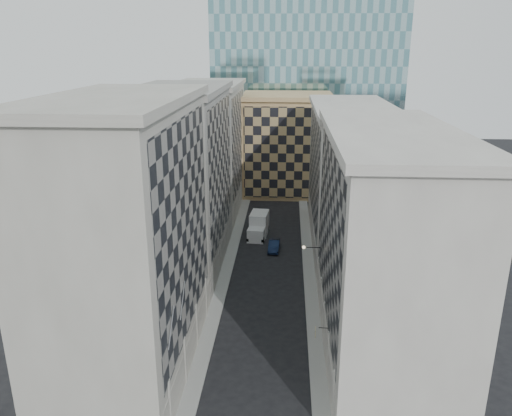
% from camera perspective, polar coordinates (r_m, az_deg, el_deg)
% --- Properties ---
extents(sidewalk_west, '(1.50, 100.00, 0.15)m').
position_cam_1_polar(sidewalk_west, '(63.51, -3.46, -7.33)').
color(sidewalk_west, '#979792').
rests_on(sidewalk_west, ground).
extents(sidewalk_east, '(1.50, 100.00, 0.15)m').
position_cam_1_polar(sidewalk_east, '(63.15, 6.13, -7.56)').
color(sidewalk_east, '#979792').
rests_on(sidewalk_east, ground).
extents(bldg_left_a, '(10.80, 22.80, 23.70)m').
position_cam_1_polar(bldg_left_a, '(42.98, -14.34, -3.58)').
color(bldg_left_a, '#9C998D').
rests_on(bldg_left_a, ground).
extents(bldg_left_b, '(10.80, 22.80, 22.70)m').
position_cam_1_polar(bldg_left_b, '(63.37, -8.39, 3.28)').
color(bldg_left_b, gray).
rests_on(bldg_left_b, ground).
extents(bldg_left_c, '(10.80, 22.80, 21.70)m').
position_cam_1_polar(bldg_left_c, '(84.58, -5.35, 6.75)').
color(bldg_left_c, '#9C998D').
rests_on(bldg_left_c, ground).
extents(bldg_right_a, '(10.80, 26.80, 20.70)m').
position_cam_1_polar(bldg_right_a, '(46.04, 14.30, -4.11)').
color(bldg_right_a, '#B0AAA2').
rests_on(bldg_right_a, ground).
extents(bldg_right_b, '(10.80, 28.80, 19.70)m').
position_cam_1_polar(bldg_right_b, '(71.62, 10.54, 3.66)').
color(bldg_right_b, '#B0AAA2').
rests_on(bldg_right_b, ground).
extents(tan_block, '(16.80, 14.80, 18.80)m').
position_cam_1_polar(tan_block, '(96.49, 3.50, 7.35)').
color(tan_block, tan).
rests_on(tan_block, ground).
extents(church_tower, '(7.20, 7.20, 51.50)m').
position_cam_1_polar(church_tower, '(108.96, 2.62, 17.85)').
color(church_tower, '#302B26').
rests_on(church_tower, ground).
extents(flagpoles_left, '(0.10, 6.33, 2.33)m').
position_cam_1_polar(flagpoles_left, '(38.98, -9.00, -11.78)').
color(flagpoles_left, gray).
rests_on(flagpoles_left, ground).
extents(bracket_lamp, '(1.98, 0.36, 0.36)m').
position_cam_1_polar(bracket_lamp, '(55.15, 5.67, -4.49)').
color(bracket_lamp, black).
rests_on(bracket_lamp, ground).
extents(box_truck, '(3.09, 6.40, 3.40)m').
position_cam_1_polar(box_truck, '(74.84, 0.29, -2.11)').
color(box_truck, silver).
rests_on(box_truck, ground).
extents(dark_car, '(1.65, 4.30, 1.40)m').
position_cam_1_polar(dark_car, '(69.85, 2.07, -4.32)').
color(dark_car, '#101D3C').
rests_on(dark_car, ground).
extents(shop_sign, '(1.18, 0.76, 0.84)m').
position_cam_1_polar(shop_sign, '(44.48, 6.87, -13.86)').
color(shop_sign, black).
rests_on(shop_sign, ground).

